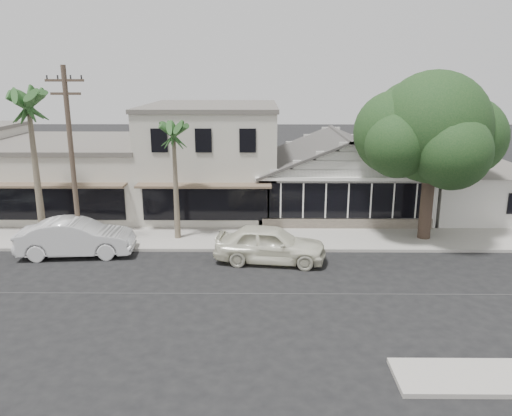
{
  "coord_description": "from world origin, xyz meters",
  "views": [
    {
      "loc": [
        0.08,
        -18.54,
        8.6
      ],
      "look_at": [
        -0.13,
        6.0,
        1.98
      ],
      "focal_mm": 35.0,
      "sensor_mm": 36.0,
      "label": 1
    }
  ],
  "objects_px": {
    "shade_tree": "(430,130)",
    "car_0": "(270,244)",
    "utility_pole": "(72,156)",
    "car_1": "(76,238)"
  },
  "relations": [
    {
      "from": "utility_pole",
      "to": "shade_tree",
      "type": "relative_size",
      "value": 1.02
    },
    {
      "from": "utility_pole",
      "to": "car_1",
      "type": "height_order",
      "value": "utility_pole"
    },
    {
      "from": "car_1",
      "to": "shade_tree",
      "type": "xyz_separation_m",
      "value": [
        17.6,
        2.66,
        4.91
      ]
    },
    {
      "from": "car_0",
      "to": "utility_pole",
      "type": "bearing_deg",
      "value": 87.64
    },
    {
      "from": "car_0",
      "to": "car_1",
      "type": "xyz_separation_m",
      "value": [
        -9.42,
        0.8,
        0.02
      ]
    },
    {
      "from": "utility_pole",
      "to": "shade_tree",
      "type": "distance_m",
      "value": 17.87
    },
    {
      "from": "car_1",
      "to": "utility_pole",
      "type": "bearing_deg",
      "value": 4.73
    },
    {
      "from": "shade_tree",
      "to": "car_0",
      "type": "bearing_deg",
      "value": -157.05
    },
    {
      "from": "car_1",
      "to": "shade_tree",
      "type": "bearing_deg",
      "value": -86.47
    },
    {
      "from": "utility_pole",
      "to": "car_1",
      "type": "distance_m",
      "value": 3.97
    }
  ]
}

